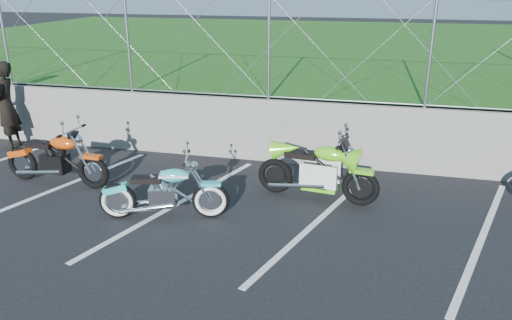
% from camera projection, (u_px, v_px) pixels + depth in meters
% --- Properties ---
extents(ground, '(90.00, 90.00, 0.00)m').
position_uv_depth(ground, '(153.00, 231.00, 7.51)').
color(ground, black).
rests_on(ground, ground).
extents(retaining_wall, '(30.00, 0.22, 1.30)m').
position_uv_depth(retaining_wall, '(222.00, 127.00, 10.48)').
color(retaining_wall, slate).
rests_on(retaining_wall, ground).
extents(grass_field, '(30.00, 20.00, 1.30)m').
position_uv_depth(grass_field, '(299.00, 58.00, 19.61)').
color(grass_field, '#1B4E15').
rests_on(grass_field, ground).
extents(chain_link_fence, '(28.00, 0.03, 2.00)m').
position_uv_depth(chain_link_fence, '(220.00, 47.00, 9.92)').
color(chain_link_fence, gray).
rests_on(chain_link_fence, retaining_wall).
extents(parking_lines, '(18.29, 4.31, 0.01)m').
position_uv_depth(parking_lines, '(247.00, 211.00, 8.15)').
color(parking_lines, silver).
rests_on(parking_lines, ground).
extents(cruiser_turquoise, '(2.01, 0.72, 1.02)m').
position_uv_depth(cruiser_turquoise, '(165.00, 194.00, 7.80)').
color(cruiser_turquoise, black).
rests_on(cruiser_turquoise, ground).
extents(naked_orange, '(2.15, 0.73, 1.07)m').
position_uv_depth(naked_orange, '(57.00, 161.00, 9.09)').
color(naked_orange, black).
rests_on(naked_orange, ground).
extents(sportbike_green, '(2.13, 0.76, 1.10)m').
position_uv_depth(sportbike_green, '(319.00, 173.00, 8.45)').
color(sportbike_green, black).
rests_on(sportbike_green, ground).
extents(person_standing, '(0.64, 0.81, 1.93)m').
position_uv_depth(person_standing, '(6.00, 106.00, 10.90)').
color(person_standing, black).
rests_on(person_standing, ground).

